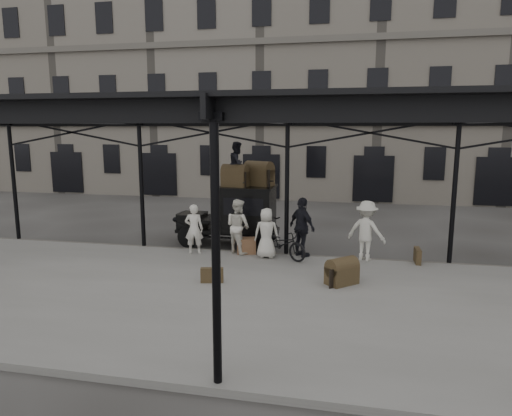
{
  "coord_description": "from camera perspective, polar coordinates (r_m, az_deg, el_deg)",
  "views": [
    {
      "loc": [
        1.99,
        -12.29,
        4.18
      ],
      "look_at": [
        -0.92,
        1.6,
        1.7
      ],
      "focal_mm": 32.0,
      "sensor_mm": 36.0,
      "label": 1
    }
  ],
  "objects": [
    {
      "name": "porter_official",
      "position": [
        14.5,
        5.78,
        -2.41
      ],
      "size": [
        1.12,
        1.1,
        1.9
      ],
      "primitive_type": "imported",
      "rotation": [
        0.0,
        0.0,
        2.38
      ],
      "color": "black",
      "rests_on": "platform"
    },
    {
      "name": "porter_midleft",
      "position": [
        14.87,
        -2.27,
        -2.27
      ],
      "size": [
        1.1,
        1.04,
        1.79
      ],
      "primitive_type": "imported",
      "rotation": [
        0.0,
        0.0,
        2.57
      ],
      "color": "silver",
      "rests_on": "platform"
    },
    {
      "name": "ground",
      "position": [
        13.14,
        2.54,
        -8.65
      ],
      "size": [
        120.0,
        120.0,
        0.0
      ],
      "primitive_type": "plane",
      "color": "#383533",
      "rests_on": "ground"
    },
    {
      "name": "suitcase_flat",
      "position": [
        12.25,
        -5.52,
        -8.35
      ],
      "size": [
        0.62,
        0.28,
        0.4
      ],
      "primitive_type": "cube",
      "rotation": [
        0.0,
        0.0,
        0.22
      ],
      "color": "#4D3E23",
      "rests_on": "platform"
    },
    {
      "name": "steamer_trunk_roof_near",
      "position": [
        15.93,
        -2.62,
        3.86
      ],
      "size": [
        0.97,
        0.69,
        0.65
      ],
      "primitive_type": null,
      "rotation": [
        0.0,
        0.0,
        -0.18
      ],
      "color": "#4D3E23",
      "rests_on": "taxi"
    },
    {
      "name": "wicker_hamper",
      "position": [
        14.96,
        -1.22,
        -4.73
      ],
      "size": [
        0.7,
        0.6,
        0.5
      ],
      "primitive_type": "cube",
      "rotation": [
        0.0,
        0.0,
        0.28
      ],
      "color": "brown",
      "rests_on": "platform"
    },
    {
      "name": "porter_left",
      "position": [
        14.91,
        -7.75,
        -2.62
      ],
      "size": [
        0.66,
        0.5,
        1.63
      ],
      "primitive_type": "imported",
      "rotation": [
        0.0,
        0.0,
        3.34
      ],
      "color": "silver",
      "rests_on": "platform"
    },
    {
      "name": "canopy",
      "position": [
        10.77,
        1.21,
        12.13
      ],
      "size": [
        22.5,
        9.0,
        4.74
      ],
      "color": "black",
      "rests_on": "ground"
    },
    {
      "name": "taxi",
      "position": [
        16.34,
        -2.09,
        -0.6
      ],
      "size": [
        3.65,
        1.55,
        2.18
      ],
      "color": "black",
      "rests_on": "ground"
    },
    {
      "name": "bicycle",
      "position": [
        14.33,
        3.28,
        -4.49
      ],
      "size": [
        1.87,
        1.4,
        0.94
      ],
      "primitive_type": "imported",
      "rotation": [
        0.0,
        0.0,
        1.08
      ],
      "color": "black",
      "rests_on": "platform"
    },
    {
      "name": "platform",
      "position": [
        11.26,
        0.86,
        -11.47
      ],
      "size": [
        28.0,
        8.0,
        0.15
      ],
      "primitive_type": "cube",
      "color": "slate",
      "rests_on": "ground"
    },
    {
      "name": "porter_centre",
      "position": [
        14.33,
        1.32,
        -3.14
      ],
      "size": [
        0.83,
        0.59,
        1.59
      ],
      "primitive_type": "imported",
      "rotation": [
        0.0,
        0.0,
        3.25
      ],
      "color": "beige",
      "rests_on": "platform"
    },
    {
      "name": "steamer_trunk_roof_far",
      "position": [
        16.2,
        0.36,
        4.1
      ],
      "size": [
        1.14,
        0.95,
        0.72
      ],
      "primitive_type": null,
      "rotation": [
        0.0,
        0.0,
        -0.42
      ],
      "color": "#4D3E23",
      "rests_on": "taxi"
    },
    {
      "name": "building_frontage",
      "position": [
        30.49,
        8.34,
        15.11
      ],
      "size": [
        64.0,
        8.0,
        14.0
      ],
      "primitive_type": "cube",
      "color": "slate",
      "rests_on": "ground"
    },
    {
      "name": "suitcase_upright",
      "position": [
        14.74,
        19.53,
        -5.63
      ],
      "size": [
        0.16,
        0.6,
        0.45
      ],
      "primitive_type": "cube",
      "rotation": [
        0.0,
        0.0,
        0.02
      ],
      "color": "#4D3E23",
      "rests_on": "platform"
    },
    {
      "name": "porter_right",
      "position": [
        14.44,
        13.63,
        -2.77
      ],
      "size": [
        1.38,
        1.11,
        1.86
      ],
      "primitive_type": "imported",
      "rotation": [
        0.0,
        0.0,
        2.74
      ],
      "color": "beige",
      "rests_on": "platform"
    },
    {
      "name": "steamer_trunk_platform",
      "position": [
        12.27,
        10.68,
        -7.98
      ],
      "size": [
        0.93,
        0.91,
        0.59
      ],
      "primitive_type": null,
      "rotation": [
        0.0,
        0.0,
        0.76
      ],
      "color": "#4D3E23",
      "rests_on": "platform"
    },
    {
      "name": "porter_roof",
      "position": [
        16.02,
        -2.32,
        5.52
      ],
      "size": [
        0.63,
        0.79,
        1.55
      ],
      "primitive_type": "imported",
      "rotation": [
        0.0,
        0.0,
        1.52
      ],
      "color": "black",
      "rests_on": "taxi"
    }
  ]
}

